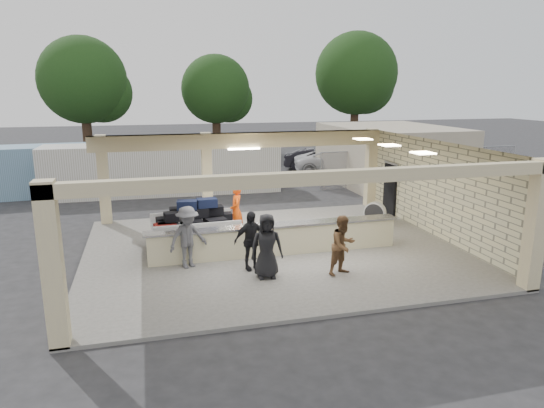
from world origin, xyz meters
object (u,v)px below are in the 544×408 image
object	(u,v)px
luggage_cart	(194,222)
drum_fan	(375,213)
passenger_a	(343,245)
passenger_b	(251,241)
container_blue	(14,172)
passenger_c	(188,237)
passenger_d	(267,246)
car_dark	(315,159)
baggage_counter	(276,239)
baggage_handler	(236,211)
container_white	(164,169)
car_white_b	(381,159)
car_white_a	(338,162)

from	to	relation	value
luggage_cart	drum_fan	xyz separation A→B (m)	(7.01, 0.90, -0.39)
passenger_a	passenger_b	xyz separation A→B (m)	(-2.44, 1.04, 0.01)
container_blue	passenger_a	bearing A→B (deg)	-55.14
passenger_c	container_blue	bearing A→B (deg)	97.38
drum_fan	passenger_d	bearing A→B (deg)	-99.34
passenger_a	passenger_c	world-z (taller)	passenger_c
passenger_b	car_dark	size ratio (longest dim) A/B	0.43
baggage_counter	luggage_cart	size ratio (longest dim) A/B	2.89
passenger_b	car_dark	xyz separation A→B (m)	(8.08, 17.07, -0.30)
drum_fan	container_blue	bearing A→B (deg)	-169.82
drum_fan	passenger_a	distance (m)	5.42
passenger_c	passenger_a	bearing A→B (deg)	-45.26
luggage_cart	baggage_handler	distance (m)	1.82
baggage_counter	drum_fan	world-z (taller)	baggage_counter
car_dark	drum_fan	bearing A→B (deg)	-169.12
passenger_d	container_white	world-z (taller)	container_white
passenger_b	car_white_b	world-z (taller)	passenger_b
baggage_handler	container_white	xyz separation A→B (m)	(-2.12, 8.64, 0.23)
baggage_handler	car_dark	world-z (taller)	baggage_handler
car_dark	container_blue	bearing A→B (deg)	124.52
drum_fan	car_white_a	xyz separation A→B (m)	(3.22, 11.63, 0.16)
baggage_handler	passenger_a	world-z (taller)	baggage_handler
passenger_d	container_white	size ratio (longest dim) A/B	0.16
drum_fan	container_blue	world-z (taller)	container_blue
luggage_cart	car_dark	xyz separation A→B (m)	(9.48, 14.63, -0.31)
passenger_d	car_white_a	xyz separation A→B (m)	(8.53, 15.69, -0.26)
passenger_d	car_white_b	distance (m)	20.34
passenger_b	car_dark	distance (m)	18.89
luggage_cart	container_blue	world-z (taller)	container_blue
car_white_b	passenger_d	bearing A→B (deg)	171.65
baggage_counter	car_white_b	distance (m)	18.40
passenger_b	car_white_a	distance (m)	17.38
passenger_a	car_dark	distance (m)	18.97
luggage_cart	container_white	xyz separation A→B (m)	(-0.52, 9.52, 0.29)
passenger_c	car_white_b	size ratio (longest dim) A/B	0.40
container_blue	car_white_a	bearing A→B (deg)	1.62
baggage_handler	container_blue	bearing A→B (deg)	-129.40
luggage_cart	container_blue	bearing A→B (deg)	124.04
passenger_d	car_dark	xyz separation A→B (m)	(7.78, 17.79, -0.34)
baggage_counter	passenger_d	world-z (taller)	passenger_d
drum_fan	car_dark	distance (m)	13.95
passenger_d	car_white_b	world-z (taller)	passenger_d
car_white_b	container_blue	size ratio (longest dim) A/B	0.49
luggage_cart	passenger_c	size ratio (longest dim) A/B	1.54
passenger_b	container_white	xyz separation A→B (m)	(-1.92, 11.96, 0.29)
baggage_counter	luggage_cart	world-z (taller)	luggage_cart
luggage_cart	passenger_c	world-z (taller)	passenger_c
passenger_c	luggage_cart	bearing A→B (deg)	55.52
drum_fan	car_white_b	bearing A→B (deg)	105.30
baggage_handler	car_white_b	xyz separation A→B (m)	(12.01, 12.45, -0.30)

